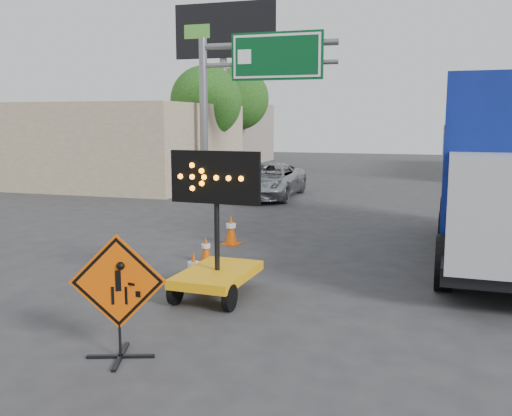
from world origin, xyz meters
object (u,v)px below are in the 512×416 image
at_px(construction_sign, 118,294).
at_px(arrow_board, 217,265).
at_px(pickup_truck, 268,180).
at_px(box_truck, 504,180).

bearing_deg(construction_sign, arrow_board, 65.55).
height_order(arrow_board, pickup_truck, arrow_board).
xyz_separation_m(arrow_board, pickup_truck, (-2.83, 13.34, 0.11)).
distance_m(arrow_board, pickup_truck, 13.64).
distance_m(construction_sign, pickup_truck, 16.50).
height_order(construction_sign, pickup_truck, construction_sign).
bearing_deg(pickup_truck, construction_sign, -81.93).
relative_size(arrow_board, pickup_truck, 0.52).
xyz_separation_m(pickup_truck, box_truck, (8.14, -8.72, 1.16)).
bearing_deg(construction_sign, box_truck, 34.80).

